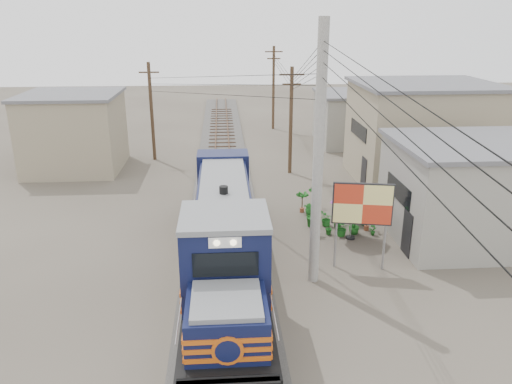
{
  "coord_description": "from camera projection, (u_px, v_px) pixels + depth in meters",
  "views": [
    {
      "loc": [
        -0.02,
        -17.99,
        9.98
      ],
      "look_at": [
        1.52,
        4.01,
        2.2
      ],
      "focal_mm": 35.0,
      "sensor_mm": 36.0,
      "label": 1
    }
  ],
  "objects": [
    {
      "name": "shophouse_mid",
      "position": [
        421.0,
        132.0,
        31.32
      ],
      "size": [
        8.4,
        7.35,
        6.2
      ],
      "color": "gray",
      "rests_on": "ground"
    },
    {
      "name": "billboard",
      "position": [
        363.0,
        206.0,
        20.05
      ],
      "size": [
        2.4,
        0.59,
        3.74
      ],
      "rotation": [
        0.0,
        0.0,
        -0.2
      ],
      "color": "#99999E",
      "rests_on": "ground"
    },
    {
      "name": "vendor",
      "position": [
        354.0,
        208.0,
        25.12
      ],
      "size": [
        0.65,
        0.44,
        1.75
      ],
      "primitive_type": "imported",
      "rotation": [
        0.0,
        0.0,
        3.11
      ],
      "color": "black",
      "rests_on": "ground"
    },
    {
      "name": "plant_nursery",
      "position": [
        330.0,
        220.0,
        24.79
      ],
      "size": [
        3.4,
        3.31,
        1.14
      ],
      "color": "#1B5F1B",
      "rests_on": "ground"
    },
    {
      "name": "wooden_pole_mid",
      "position": [
        291.0,
        119.0,
        32.49
      ],
      "size": [
        1.6,
        0.24,
        7.0
      ],
      "color": "#4C3826",
      "rests_on": "ground"
    },
    {
      "name": "wooden_pole_far",
      "position": [
        273.0,
        86.0,
        45.6
      ],
      "size": [
        1.6,
        0.24,
        7.5
      ],
      "color": "#4C3826",
      "rests_on": "ground"
    },
    {
      "name": "shophouse_front",
      "position": [
        473.0,
        191.0,
        23.04
      ],
      "size": [
        7.35,
        6.3,
        4.7
      ],
      "color": "gray",
      "rests_on": "ground"
    },
    {
      "name": "market_umbrella",
      "position": [
        353.0,
        198.0,
        23.04
      ],
      "size": [
        2.47,
        2.47,
        2.32
      ],
      "rotation": [
        0.0,
        0.0,
        -0.19
      ],
      "color": "black",
      "rests_on": "ground"
    },
    {
      "name": "power_lines",
      "position": [
        218.0,
        66.0,
        25.71
      ],
      "size": [
        9.65,
        19.0,
        3.3
      ],
      "color": "black",
      "rests_on": "ground"
    },
    {
      "name": "utility_pole_main",
      "position": [
        318.0,
        160.0,
        18.34
      ],
      "size": [
        0.4,
        0.4,
        10.0
      ],
      "color": "#9E9B93",
      "rests_on": "ground"
    },
    {
      "name": "shophouse_back",
      "position": [
        356.0,
        118.0,
        40.97
      ],
      "size": [
        6.3,
        6.3,
        4.2
      ],
      "color": "gray",
      "rests_on": "ground"
    },
    {
      "name": "ground",
      "position": [
        226.0,
        277.0,
        20.25
      ],
      "size": [
        120.0,
        120.0,
        0.0
      ],
      "primitive_type": "plane",
      "color": "#473F35",
      "rests_on": "ground"
    },
    {
      "name": "shophouse_left",
      "position": [
        74.0,
        132.0,
        33.77
      ],
      "size": [
        6.3,
        6.3,
        5.2
      ],
      "color": "gray",
      "rests_on": "ground"
    },
    {
      "name": "track",
      "position": [
        223.0,
        190.0,
        29.57
      ],
      "size": [
        1.15,
        70.0,
        0.12
      ],
      "color": "#51331E",
      "rests_on": "ground"
    },
    {
      "name": "ballast",
      "position": [
        224.0,
        193.0,
        29.63
      ],
      "size": [
        3.6,
        70.0,
        0.16
      ],
      "primitive_type": "cube",
      "color": "#595651",
      "rests_on": "ground"
    },
    {
      "name": "wooden_pole_left",
      "position": [
        151.0,
        110.0,
        35.63
      ],
      "size": [
        1.6,
        0.24,
        7.0
      ],
      "color": "#4C3826",
      "rests_on": "ground"
    },
    {
      "name": "locomotive",
      "position": [
        225.0,
        235.0,
        20.01
      ],
      "size": [
        2.89,
        15.73,
        3.9
      ],
      "color": "black",
      "rests_on": "ground"
    }
  ]
}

